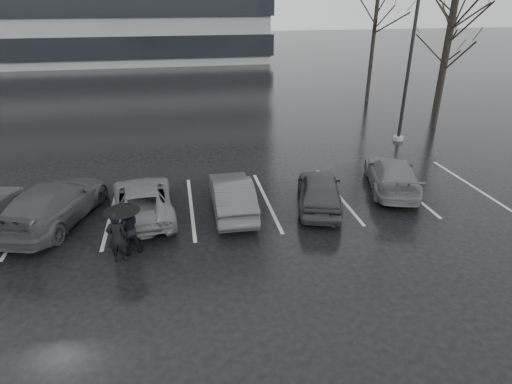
{
  "coord_description": "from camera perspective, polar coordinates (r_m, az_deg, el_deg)",
  "views": [
    {
      "loc": [
        -2.45,
        -11.51,
        7.04
      ],
      "look_at": [
        -0.09,
        1.0,
        1.1
      ],
      "focal_mm": 30.0,
      "sensor_mm": 36.0,
      "label": 1
    }
  ],
  "objects": [
    {
      "name": "tree_north",
      "position": [
        31.65,
        15.39,
        19.12
      ],
      "size": [
        0.26,
        0.26,
        8.5
      ],
      "primitive_type": "cylinder",
      "color": "black",
      "rests_on": "ground"
    },
    {
      "name": "car_west_c",
      "position": [
        15.74,
        -25.35,
        -1.34
      ],
      "size": [
        3.34,
        5.16,
        1.39
      ],
      "primitive_type": "imported",
      "rotation": [
        0.0,
        0.0,
        2.82
      ],
      "color": "black",
      "rests_on": "ground"
    },
    {
      "name": "pedestrian_right",
      "position": [
        13.05,
        -16.86,
        -4.66
      ],
      "size": [
        0.93,
        0.81,
        1.64
      ],
      "primitive_type": "imported",
      "rotation": [
        0.0,
        0.0,
        3.42
      ],
      "color": "black",
      "rests_on": "ground"
    },
    {
      "name": "car_main",
      "position": [
        15.44,
        8.45,
        0.23
      ],
      "size": [
        2.45,
        4.02,
        1.28
      ],
      "primitive_type": "imported",
      "rotation": [
        0.0,
        0.0,
        2.87
      ],
      "color": "black",
      "rests_on": "ground"
    },
    {
      "name": "car_east",
      "position": [
        17.51,
        17.67,
        2.24
      ],
      "size": [
        2.9,
        4.55,
        1.23
      ],
      "primitive_type": "imported",
      "rotation": [
        0.0,
        0.0,
        2.84
      ],
      "color": "#49494B",
      "rests_on": "ground"
    },
    {
      "name": "umbrella",
      "position": [
        12.61,
        -17.55,
        -1.94
      ],
      "size": [
        1.02,
        1.02,
        1.73
      ],
      "color": "black",
      "rests_on": "ground"
    },
    {
      "name": "lamp_post",
      "position": [
        23.02,
        19.91,
        16.85
      ],
      "size": [
        0.52,
        0.52,
        9.46
      ],
      "rotation": [
        0.0,
        0.0,
        -0.12
      ],
      "color": "gray",
      "rests_on": "ground"
    },
    {
      "name": "car_west_a",
      "position": [
        14.96,
        -3.22,
        -0.37
      ],
      "size": [
        1.39,
        3.89,
        1.28
      ],
      "primitive_type": "imported",
      "rotation": [
        0.0,
        0.0,
        3.13
      ],
      "color": "#28282A",
      "rests_on": "ground"
    },
    {
      "name": "car_west_b",
      "position": [
        15.19,
        -14.89,
        -1.0
      ],
      "size": [
        2.33,
        4.43,
        1.19
      ],
      "primitive_type": "imported",
      "rotation": [
        0.0,
        0.0,
        3.23
      ],
      "color": "#49494B",
      "rests_on": "ground"
    },
    {
      "name": "pedestrian_left",
      "position": [
        12.78,
        -18.05,
        -5.77
      ],
      "size": [
        0.57,
        0.39,
        1.53
      ],
      "primitive_type": "imported",
      "rotation": [
        0.0,
        0.0,
        3.18
      ],
      "color": "black",
      "rests_on": "ground"
    },
    {
      "name": "ground",
      "position": [
        13.71,
        1.15,
        -5.88
      ],
      "size": [
        160.0,
        160.0,
        0.0
      ],
      "primitive_type": "plane",
      "color": "black",
      "rests_on": "ground"
    },
    {
      "name": "tree_ne",
      "position": [
        30.83,
        23.79,
        16.42
      ],
      "size": [
        0.26,
        0.26,
        7.0
      ],
      "primitive_type": "cylinder",
      "color": "black",
      "rests_on": "ground"
    },
    {
      "name": "tree_east",
      "position": [
        26.09,
        24.07,
        16.27
      ],
      "size": [
        0.26,
        0.26,
        8.0
      ],
      "primitive_type": "cylinder",
      "color": "black",
      "rests_on": "ground"
    },
    {
      "name": "stall_stripes",
      "position": [
        15.77,
        -3.55,
        -1.55
      ],
      "size": [
        19.72,
        5.0,
        0.0
      ],
      "color": "#B4B4B7",
      "rests_on": "ground"
    }
  ]
}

